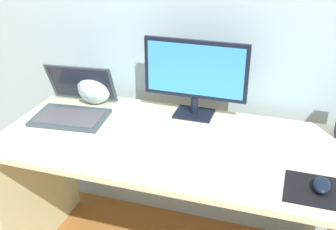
% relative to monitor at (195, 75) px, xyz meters
% --- Properties ---
extents(desk, '(1.52, 0.70, 0.73)m').
position_rel_monitor_xyz_m(desk, '(-0.01, -0.26, -0.35)').
color(desk, beige).
rests_on(desk, ground_plane).
extents(monitor, '(0.49, 0.14, 0.37)m').
position_rel_monitor_xyz_m(monitor, '(0.00, 0.00, 0.00)').
color(monitor, black).
rests_on(monitor, desk).
extents(laptop, '(0.37, 0.36, 0.22)m').
position_rel_monitor_xyz_m(laptop, '(-0.55, -0.17, -0.16)').
color(laptop, '#323F47').
rests_on(laptop, desk).
extents(fishbowl, '(0.18, 0.18, 0.18)m').
position_rel_monitor_xyz_m(fishbowl, '(-0.51, -0.00, -0.12)').
color(fishbowl, silver).
rests_on(fishbowl, desk).
extents(keyboard_external, '(0.40, 0.13, 0.01)m').
position_rel_monitor_xyz_m(keyboard_external, '(0.00, -0.49, -0.20)').
color(keyboard_external, white).
rests_on(keyboard_external, desk).
extents(mousepad, '(0.25, 0.20, 0.00)m').
position_rel_monitor_xyz_m(mousepad, '(0.58, -0.45, -0.20)').
color(mousepad, black).
rests_on(mousepad, desk).
extents(mouse, '(0.06, 0.10, 0.04)m').
position_rel_monitor_xyz_m(mouse, '(0.58, -0.45, -0.18)').
color(mouse, black).
rests_on(mouse, mousepad).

